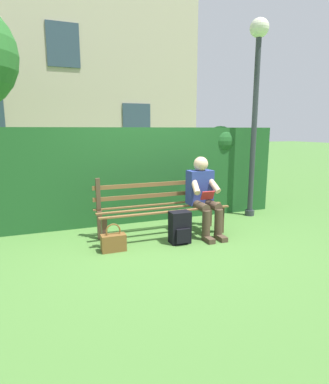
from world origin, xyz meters
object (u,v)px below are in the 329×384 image
park_bench (160,207)px  handbag (113,242)px  lamp_post (256,83)px  person_seated (203,194)px  backpack (180,228)px

park_bench → handbag: size_ratio=5.22×
park_bench → lamp_post: 2.75m
person_seated → handbag: person_seated is taller
backpack → handbag: backpack is taller
handbag → backpack: bearing=178.5°
park_bench → person_seated: 0.68m
person_seated → backpack: bearing=28.7°
park_bench → backpack: bearing=105.7°
park_bench → handbag: 0.96m
person_seated → backpack: (0.50, 0.27, -0.40)m
handbag → park_bench: bearing=-152.2°
person_seated → backpack: size_ratio=2.58×
park_bench → person_seated: size_ratio=1.67×
backpack → park_bench: bearing=-74.3°
person_seated → lamp_post: lamp_post is taller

